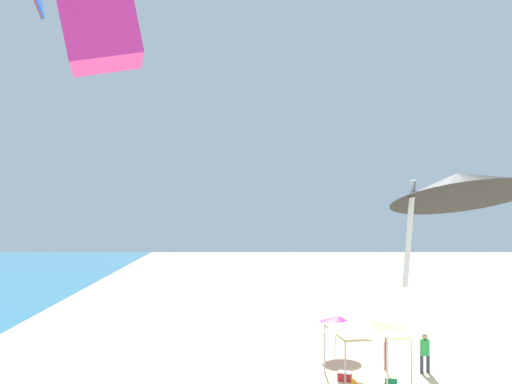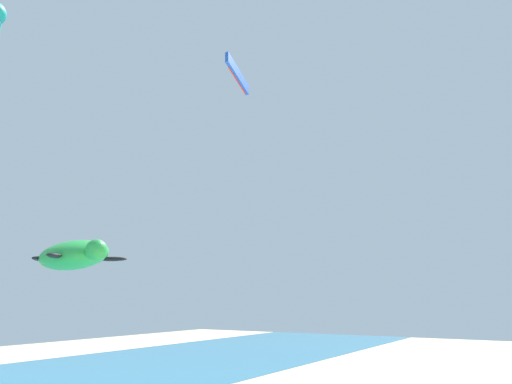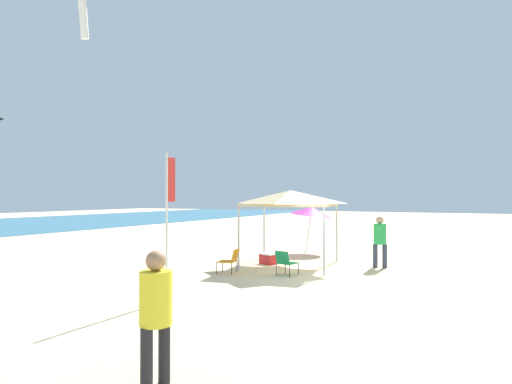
{
  "view_description": "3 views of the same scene",
  "coord_description": "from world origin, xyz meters",
  "px_view_note": "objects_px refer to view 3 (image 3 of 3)",
  "views": [
    {
      "loc": [
        -23.0,
        6.76,
        8.29
      ],
      "look_at": [
        -1.99,
        6.68,
        8.48
      ],
      "focal_mm": 38.82,
      "sensor_mm": 36.0,
      "label": 1
    },
    {
      "loc": [
        -16.07,
        2.52,
        5.61
      ],
      "look_at": [
        -1.99,
        10.98,
        9.08
      ],
      "focal_mm": 35.29,
      "sensor_mm": 36.0,
      "label": 2
    },
    {
      "loc": [
        -13.06,
        -4.61,
        2.57
      ],
      "look_at": [
        3.0,
        3.68,
        2.74
      ],
      "focal_mm": 30.95,
      "sensor_mm": 36.0,
      "label": 3
    }
  ],
  "objects_px": {
    "banner_flag": "(168,212)",
    "person_by_tent": "(380,237)",
    "beach_umbrella": "(311,211)",
    "folding_chair_facing_ocean": "(230,259)",
    "cooler_box": "(268,259)",
    "person_watching_sky": "(156,307)",
    "canopy_tent": "(290,199)",
    "folding_chair_near_cooler": "(285,261)"
  },
  "relations": [
    {
      "from": "beach_umbrella",
      "to": "person_watching_sky",
      "type": "xyz_separation_m",
      "value": [
        -14.33,
        -3.04,
        -0.8
      ]
    },
    {
      "from": "canopy_tent",
      "to": "cooler_box",
      "type": "relative_size",
      "value": 4.83
    },
    {
      "from": "banner_flag",
      "to": "person_watching_sky",
      "type": "xyz_separation_m",
      "value": [
        -4.0,
        -2.99,
        -1.11
      ]
    },
    {
      "from": "banner_flag",
      "to": "canopy_tent",
      "type": "bearing_deg",
      "value": -5.33
    },
    {
      "from": "folding_chair_near_cooler",
      "to": "banner_flag",
      "type": "relative_size",
      "value": 0.23
    },
    {
      "from": "person_by_tent",
      "to": "folding_chair_facing_ocean",
      "type": "bearing_deg",
      "value": 27.38
    },
    {
      "from": "cooler_box",
      "to": "person_by_tent",
      "type": "distance_m",
      "value": 4.19
    },
    {
      "from": "banner_flag",
      "to": "person_watching_sky",
      "type": "distance_m",
      "value": 5.11
    },
    {
      "from": "beach_umbrella",
      "to": "folding_chair_facing_ocean",
      "type": "relative_size",
      "value": 2.75
    },
    {
      "from": "folding_chair_near_cooler",
      "to": "beach_umbrella",
      "type": "bearing_deg",
      "value": -66.82
    },
    {
      "from": "beach_umbrella",
      "to": "folding_chair_facing_ocean",
      "type": "bearing_deg",
      "value": 175.46
    },
    {
      "from": "folding_chair_near_cooler",
      "to": "person_watching_sky",
      "type": "distance_m",
      "value": 8.61
    },
    {
      "from": "canopy_tent",
      "to": "person_by_tent",
      "type": "xyz_separation_m",
      "value": [
        1.13,
        -3.0,
        -1.4
      ]
    },
    {
      "from": "folding_chair_facing_ocean",
      "to": "person_watching_sky",
      "type": "bearing_deg",
      "value": 13.71
    },
    {
      "from": "folding_chair_facing_ocean",
      "to": "banner_flag",
      "type": "distance_m",
      "value": 4.33
    },
    {
      "from": "folding_chair_facing_ocean",
      "to": "folding_chair_near_cooler",
      "type": "bearing_deg",
      "value": 94.28
    },
    {
      "from": "folding_chair_facing_ocean",
      "to": "person_by_tent",
      "type": "distance_m",
      "value": 5.49
    },
    {
      "from": "folding_chair_near_cooler",
      "to": "person_by_tent",
      "type": "bearing_deg",
      "value": -116.62
    },
    {
      "from": "folding_chair_near_cooler",
      "to": "person_by_tent",
      "type": "xyz_separation_m",
      "value": [
        3.07,
        -2.37,
        0.61
      ]
    },
    {
      "from": "folding_chair_facing_ocean",
      "to": "cooler_box",
      "type": "xyz_separation_m",
      "value": [
        2.46,
        -0.2,
        -0.27
      ]
    },
    {
      "from": "canopy_tent",
      "to": "person_by_tent",
      "type": "bearing_deg",
      "value": -69.32
    },
    {
      "from": "banner_flag",
      "to": "folding_chair_facing_ocean",
      "type": "bearing_deg",
      "value": 8.05
    },
    {
      "from": "beach_umbrella",
      "to": "person_watching_sky",
      "type": "distance_m",
      "value": 14.67
    },
    {
      "from": "banner_flag",
      "to": "person_watching_sky",
      "type": "height_order",
      "value": "banner_flag"
    },
    {
      "from": "canopy_tent",
      "to": "cooler_box",
      "type": "height_order",
      "value": "canopy_tent"
    },
    {
      "from": "canopy_tent",
      "to": "banner_flag",
      "type": "bearing_deg",
      "value": 174.67
    },
    {
      "from": "beach_umbrella",
      "to": "banner_flag",
      "type": "bearing_deg",
      "value": -179.72
    },
    {
      "from": "beach_umbrella",
      "to": "person_watching_sky",
      "type": "bearing_deg",
      "value": -168.04
    },
    {
      "from": "beach_umbrella",
      "to": "person_by_tent",
      "type": "relative_size",
      "value": 1.21
    },
    {
      "from": "beach_umbrella",
      "to": "cooler_box",
      "type": "relative_size",
      "value": 3.08
    },
    {
      "from": "beach_umbrella",
      "to": "folding_chair_facing_ocean",
      "type": "height_order",
      "value": "beach_umbrella"
    },
    {
      "from": "folding_chair_near_cooler",
      "to": "person_watching_sky",
      "type": "xyz_separation_m",
      "value": [
        -8.41,
        -1.76,
        0.61
      ]
    },
    {
      "from": "folding_chair_facing_ocean",
      "to": "cooler_box",
      "type": "distance_m",
      "value": 2.48
    },
    {
      "from": "canopy_tent",
      "to": "person_watching_sky",
      "type": "bearing_deg",
      "value": -166.97
    },
    {
      "from": "beach_umbrella",
      "to": "cooler_box",
      "type": "xyz_separation_m",
      "value": [
        -3.93,
        0.31,
        -1.68
      ]
    },
    {
      "from": "person_by_tent",
      "to": "banner_flag",
      "type": "bearing_deg",
      "value": 51.28
    },
    {
      "from": "person_watching_sky",
      "to": "banner_flag",
      "type": "bearing_deg",
      "value": 41.8
    },
    {
      "from": "folding_chair_near_cooler",
      "to": "folding_chair_facing_ocean",
      "type": "height_order",
      "value": "same"
    },
    {
      "from": "banner_flag",
      "to": "person_by_tent",
      "type": "xyz_separation_m",
      "value": [
        7.48,
        -3.59,
        -1.1
      ]
    },
    {
      "from": "folding_chair_near_cooler",
      "to": "folding_chair_facing_ocean",
      "type": "relative_size",
      "value": 1.0
    },
    {
      "from": "folding_chair_near_cooler",
      "to": "banner_flag",
      "type": "distance_m",
      "value": 4.89
    },
    {
      "from": "beach_umbrella",
      "to": "person_by_tent",
      "type": "distance_m",
      "value": 4.7
    }
  ]
}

